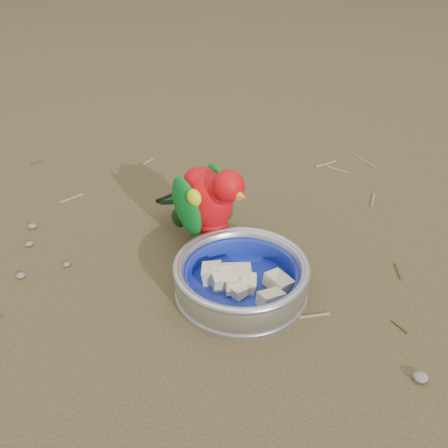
{
  "coord_description": "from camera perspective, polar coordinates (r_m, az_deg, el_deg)",
  "views": [
    {
      "loc": [
        0.03,
        -0.67,
        0.54
      ],
      "look_at": [
        0.04,
        0.03,
        0.08
      ],
      "focal_mm": 40.0,
      "sensor_mm": 36.0,
      "label": 1
    }
  ],
  "objects": [
    {
      "name": "bowl_wall",
      "position": [
        0.8,
        2.0,
        -5.9
      ],
      "size": [
        0.21,
        0.21,
        0.04
      ],
      "primitive_type": null,
      "color": "#B2B2BA",
      "rests_on": "food_bowl"
    },
    {
      "name": "fruit_wedges",
      "position": [
        0.8,
        1.99,
        -6.28
      ],
      "size": [
        0.13,
        0.13,
        0.03
      ],
      "primitive_type": null,
      "color": "beige",
      "rests_on": "food_bowl"
    },
    {
      "name": "lory_parrot",
      "position": [
        0.88,
        -1.78,
        1.88
      ],
      "size": [
        0.21,
        0.22,
        0.17
      ],
      "primitive_type": null,
      "rotation": [
        0.0,
        0.0,
        -2.43
      ],
      "color": "red",
      "rests_on": "ground"
    },
    {
      "name": "food_bowl",
      "position": [
        0.82,
        1.96,
        -7.53
      ],
      "size": [
        0.21,
        0.21,
        0.02
      ],
      "primitive_type": "cylinder",
      "color": "#B2B2BA",
      "rests_on": "ground"
    },
    {
      "name": "ground_debris",
      "position": [
        0.92,
        -4.7,
        -2.68
      ],
      "size": [
        0.9,
        0.8,
        0.01
      ],
      "primitive_type": null,
      "color": "olive",
      "rests_on": "ground"
    },
    {
      "name": "ground",
      "position": [
        0.86,
        -2.61,
        -5.7
      ],
      "size": [
        60.0,
        60.0,
        0.0
      ],
      "primitive_type": "plane",
      "color": "#4B3C24"
    }
  ]
}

